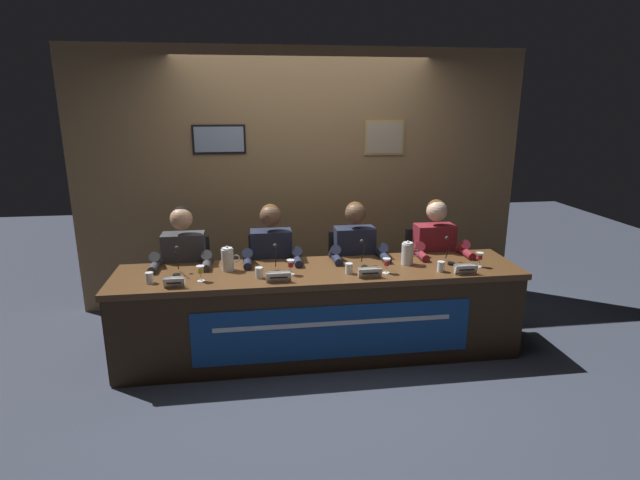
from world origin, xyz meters
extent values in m
plane|color=#383D4C|center=(0.00, 0.00, 0.00)|extent=(12.00, 12.00, 0.00)
cube|color=#937047|center=(0.00, 1.23, 1.30)|extent=(4.53, 0.12, 2.60)
cube|color=black|center=(-0.83, 1.16, 1.73)|extent=(0.51, 0.02, 0.28)
cube|color=#8C99AD|center=(-0.83, 1.15, 1.73)|extent=(0.47, 0.01, 0.24)
cube|color=tan|center=(0.83, 1.16, 1.73)|extent=(0.41, 0.02, 0.35)
cube|color=tan|center=(0.83, 1.15, 1.73)|extent=(0.37, 0.01, 0.31)
cube|color=brown|center=(0.00, 0.00, 0.72)|extent=(3.33, 0.72, 0.05)
cube|color=#342112|center=(0.00, -0.34, 0.35)|extent=(3.27, 0.04, 0.70)
cube|color=#342112|center=(-1.61, 0.00, 0.35)|extent=(0.08, 0.64, 0.70)
cube|color=#342112|center=(1.61, 0.00, 0.35)|extent=(0.08, 0.64, 0.70)
cube|color=#19478C|center=(0.06, -0.36, 0.35)|extent=(2.18, 0.01, 0.44)
cube|color=white|center=(0.06, -0.37, 0.43)|extent=(1.85, 0.00, 0.04)
cylinder|color=black|center=(-1.14, 0.46, 0.01)|extent=(0.44, 0.44, 0.02)
cylinder|color=black|center=(-1.14, 0.46, 0.22)|extent=(0.05, 0.05, 0.40)
cube|color=#232328|center=(-1.14, 0.46, 0.44)|extent=(0.44, 0.44, 0.03)
cube|color=#232328|center=(-1.14, 0.66, 0.67)|extent=(0.40, 0.05, 0.44)
cylinder|color=black|center=(-1.24, 0.11, 0.23)|extent=(0.10, 0.10, 0.45)
cylinder|color=black|center=(-1.04, 0.11, 0.23)|extent=(0.10, 0.10, 0.45)
cylinder|color=black|center=(-1.24, 0.26, 0.50)|extent=(0.13, 0.34, 0.13)
cylinder|color=black|center=(-1.04, 0.26, 0.50)|extent=(0.13, 0.34, 0.13)
cube|color=#38383D|center=(-1.14, 0.43, 0.74)|extent=(0.36, 0.20, 0.48)
sphere|color=tan|center=(-1.14, 0.41, 1.12)|extent=(0.19, 0.19, 0.19)
sphere|color=black|center=(-1.14, 0.43, 1.13)|extent=(0.17, 0.17, 0.17)
cylinder|color=#38383D|center=(-1.35, 0.33, 0.76)|extent=(0.09, 0.30, 0.25)
cylinder|color=#38383D|center=(-0.93, 0.33, 0.76)|extent=(0.09, 0.30, 0.25)
cylinder|color=#38383D|center=(-1.35, 0.17, 0.78)|extent=(0.07, 0.24, 0.07)
cylinder|color=#38383D|center=(-0.93, 0.17, 0.78)|extent=(0.07, 0.24, 0.07)
cube|color=white|center=(-1.13, -0.28, 0.79)|extent=(0.15, 0.03, 0.08)
cube|color=white|center=(-1.13, -0.24, 0.79)|extent=(0.15, 0.03, 0.08)
cube|color=black|center=(-1.13, -0.28, 0.79)|extent=(0.11, 0.01, 0.01)
cylinder|color=white|center=(-0.95, -0.15, 0.75)|extent=(0.06, 0.06, 0.00)
cylinder|color=white|center=(-0.95, -0.15, 0.78)|extent=(0.01, 0.01, 0.05)
cone|color=white|center=(-0.95, -0.15, 0.84)|extent=(0.06, 0.06, 0.06)
cylinder|color=yellow|center=(-0.95, -0.15, 0.83)|extent=(0.04, 0.04, 0.04)
cylinder|color=silver|center=(-1.33, -0.14, 0.79)|extent=(0.06, 0.06, 0.08)
cylinder|color=silver|center=(-1.33, -0.14, 0.77)|extent=(0.05, 0.05, 0.05)
cylinder|color=black|center=(-1.15, -0.02, 0.76)|extent=(0.06, 0.06, 0.02)
cylinder|color=black|center=(-1.15, 0.04, 0.86)|extent=(0.01, 0.13, 0.18)
sphere|color=#2D2D2D|center=(-1.15, 0.11, 0.95)|extent=(0.03, 0.03, 0.03)
cylinder|color=black|center=(-0.38, 0.46, 0.01)|extent=(0.44, 0.44, 0.02)
cylinder|color=black|center=(-0.38, 0.46, 0.22)|extent=(0.05, 0.05, 0.40)
cube|color=#232328|center=(-0.38, 0.46, 0.44)|extent=(0.44, 0.44, 0.03)
cube|color=#232328|center=(-0.38, 0.66, 0.67)|extent=(0.40, 0.05, 0.44)
cylinder|color=black|center=(-0.48, 0.11, 0.23)|extent=(0.10, 0.10, 0.45)
cylinder|color=black|center=(-0.28, 0.11, 0.23)|extent=(0.10, 0.10, 0.45)
cylinder|color=black|center=(-0.48, 0.26, 0.50)|extent=(0.13, 0.34, 0.13)
cylinder|color=black|center=(-0.28, 0.26, 0.50)|extent=(0.13, 0.34, 0.13)
cube|color=#1E2338|center=(-0.38, 0.43, 0.74)|extent=(0.36, 0.20, 0.48)
sphere|color=brown|center=(-0.38, 0.41, 1.12)|extent=(0.19, 0.19, 0.19)
sphere|color=#593819|center=(-0.38, 0.43, 1.13)|extent=(0.17, 0.17, 0.17)
cylinder|color=#1E2338|center=(-0.59, 0.33, 0.76)|extent=(0.09, 0.30, 0.25)
cylinder|color=#1E2338|center=(-0.17, 0.33, 0.76)|extent=(0.09, 0.30, 0.25)
cylinder|color=#1E2338|center=(-0.59, 0.17, 0.78)|extent=(0.07, 0.24, 0.07)
cylinder|color=#1E2338|center=(-0.17, 0.17, 0.78)|extent=(0.07, 0.24, 0.07)
cube|color=white|center=(-0.36, -0.27, 0.79)|extent=(0.19, 0.03, 0.08)
cube|color=white|center=(-0.36, -0.23, 0.79)|extent=(0.19, 0.03, 0.08)
cube|color=black|center=(-0.36, -0.27, 0.79)|extent=(0.13, 0.01, 0.01)
cylinder|color=white|center=(-0.25, -0.10, 0.75)|extent=(0.06, 0.06, 0.00)
cylinder|color=white|center=(-0.25, -0.10, 0.78)|extent=(0.01, 0.01, 0.05)
cone|color=white|center=(-0.25, -0.10, 0.84)|extent=(0.06, 0.06, 0.06)
cylinder|color=#B21E2D|center=(-0.25, -0.10, 0.83)|extent=(0.04, 0.04, 0.04)
cylinder|color=silver|center=(-0.50, -0.14, 0.79)|extent=(0.06, 0.06, 0.08)
cylinder|color=silver|center=(-0.50, -0.14, 0.77)|extent=(0.05, 0.05, 0.05)
cylinder|color=black|center=(-0.36, -0.06, 0.76)|extent=(0.06, 0.06, 0.02)
cylinder|color=black|center=(-0.36, 0.00, 0.86)|extent=(0.01, 0.13, 0.18)
sphere|color=#2D2D2D|center=(-0.36, 0.06, 0.95)|extent=(0.03, 0.03, 0.03)
cylinder|color=black|center=(0.38, 0.46, 0.01)|extent=(0.44, 0.44, 0.02)
cylinder|color=black|center=(0.38, 0.46, 0.22)|extent=(0.05, 0.05, 0.40)
cube|color=#232328|center=(0.38, 0.46, 0.44)|extent=(0.44, 0.44, 0.03)
cube|color=#232328|center=(0.38, 0.66, 0.67)|extent=(0.40, 0.05, 0.44)
cylinder|color=black|center=(0.28, 0.11, 0.23)|extent=(0.10, 0.10, 0.45)
cylinder|color=black|center=(0.48, 0.11, 0.23)|extent=(0.10, 0.10, 0.45)
cylinder|color=black|center=(0.28, 0.26, 0.50)|extent=(0.13, 0.34, 0.13)
cylinder|color=black|center=(0.48, 0.26, 0.50)|extent=(0.13, 0.34, 0.13)
cube|color=#1E2338|center=(0.38, 0.43, 0.74)|extent=(0.36, 0.20, 0.48)
sphere|color=brown|center=(0.38, 0.41, 1.12)|extent=(0.19, 0.19, 0.19)
sphere|color=#593819|center=(0.38, 0.43, 1.13)|extent=(0.17, 0.17, 0.17)
cylinder|color=#1E2338|center=(0.17, 0.33, 0.76)|extent=(0.09, 0.30, 0.25)
cylinder|color=#1E2338|center=(0.59, 0.33, 0.76)|extent=(0.09, 0.30, 0.25)
cylinder|color=#1E2338|center=(0.17, 0.17, 0.78)|extent=(0.07, 0.24, 0.07)
cylinder|color=#1E2338|center=(0.59, 0.17, 0.78)|extent=(0.07, 0.24, 0.07)
cube|color=white|center=(0.36, -0.27, 0.79)|extent=(0.19, 0.03, 0.08)
cube|color=white|center=(0.36, -0.23, 0.79)|extent=(0.19, 0.03, 0.08)
cube|color=black|center=(0.36, -0.27, 0.79)|extent=(0.13, 0.01, 0.01)
cylinder|color=white|center=(0.51, -0.17, 0.75)|extent=(0.06, 0.06, 0.00)
cylinder|color=white|center=(0.51, -0.17, 0.78)|extent=(0.01, 0.01, 0.05)
cone|color=white|center=(0.51, -0.17, 0.84)|extent=(0.06, 0.06, 0.06)
cylinder|color=#B21E2D|center=(0.51, -0.17, 0.83)|extent=(0.04, 0.04, 0.04)
cylinder|color=silver|center=(0.22, -0.14, 0.79)|extent=(0.06, 0.06, 0.08)
cylinder|color=silver|center=(0.22, -0.14, 0.77)|extent=(0.05, 0.05, 0.05)
cylinder|color=black|center=(0.37, -0.03, 0.76)|extent=(0.06, 0.06, 0.02)
cylinder|color=black|center=(0.37, 0.03, 0.86)|extent=(0.01, 0.13, 0.18)
sphere|color=#2D2D2D|center=(0.37, 0.09, 0.95)|extent=(0.03, 0.03, 0.03)
cylinder|color=black|center=(1.14, 0.46, 0.01)|extent=(0.44, 0.44, 0.02)
cylinder|color=black|center=(1.14, 0.46, 0.22)|extent=(0.05, 0.05, 0.40)
cube|color=#232328|center=(1.14, 0.46, 0.44)|extent=(0.44, 0.44, 0.03)
cube|color=#232328|center=(1.14, 0.66, 0.67)|extent=(0.40, 0.05, 0.44)
cylinder|color=black|center=(1.04, 0.11, 0.23)|extent=(0.10, 0.10, 0.45)
cylinder|color=black|center=(1.24, 0.11, 0.23)|extent=(0.10, 0.10, 0.45)
cylinder|color=black|center=(1.04, 0.26, 0.50)|extent=(0.13, 0.34, 0.13)
cylinder|color=black|center=(1.24, 0.26, 0.50)|extent=(0.13, 0.34, 0.13)
cube|color=maroon|center=(1.14, 0.43, 0.74)|extent=(0.36, 0.20, 0.48)
sphere|color=beige|center=(1.14, 0.41, 1.12)|extent=(0.19, 0.19, 0.19)
sphere|color=#593819|center=(1.14, 0.43, 1.13)|extent=(0.17, 0.17, 0.17)
cylinder|color=maroon|center=(0.93, 0.33, 0.76)|extent=(0.09, 0.30, 0.25)
cylinder|color=maroon|center=(1.35, 0.33, 0.76)|extent=(0.09, 0.30, 0.25)
cylinder|color=maroon|center=(0.93, 0.17, 0.78)|extent=(0.07, 0.24, 0.07)
cylinder|color=maroon|center=(1.35, 0.17, 0.78)|extent=(0.07, 0.24, 0.07)
cube|color=white|center=(1.14, -0.29, 0.79)|extent=(0.18, 0.03, 0.08)
cube|color=white|center=(1.14, -0.26, 0.79)|extent=(0.18, 0.03, 0.08)
cube|color=black|center=(1.14, -0.30, 0.79)|extent=(0.13, 0.01, 0.01)
cylinder|color=white|center=(1.32, -0.12, 0.75)|extent=(0.06, 0.06, 0.00)
cylinder|color=white|center=(1.32, -0.12, 0.78)|extent=(0.01, 0.01, 0.05)
cone|color=white|center=(1.32, -0.12, 0.84)|extent=(0.06, 0.06, 0.06)
cylinder|color=#B21E2D|center=(1.32, -0.12, 0.83)|extent=(0.04, 0.04, 0.04)
cylinder|color=silver|center=(0.96, -0.19, 0.79)|extent=(0.06, 0.06, 0.08)
cylinder|color=silver|center=(0.96, -0.19, 0.77)|extent=(0.05, 0.05, 0.05)
cylinder|color=black|center=(1.12, -0.04, 0.76)|extent=(0.06, 0.06, 0.02)
cylinder|color=black|center=(1.12, 0.03, 0.86)|extent=(0.01, 0.13, 0.18)
sphere|color=#2D2D2D|center=(1.12, 0.09, 0.95)|extent=(0.03, 0.03, 0.03)
cylinder|color=silver|center=(-0.75, 0.08, 0.84)|extent=(0.10, 0.10, 0.18)
cylinder|color=silver|center=(-0.75, 0.08, 0.93)|extent=(0.08, 0.09, 0.01)
sphere|color=silver|center=(-0.75, 0.08, 0.95)|extent=(0.02, 0.02, 0.02)
torus|color=silver|center=(-0.68, 0.08, 0.85)|extent=(0.07, 0.01, 0.07)
cylinder|color=silver|center=(0.75, 0.03, 0.84)|extent=(0.10, 0.10, 0.18)
cylinder|color=silver|center=(0.75, 0.03, 0.93)|extent=(0.08, 0.09, 0.01)
sphere|color=silver|center=(0.75, 0.03, 0.95)|extent=(0.02, 0.02, 0.02)
torus|color=silver|center=(0.82, 0.03, 0.85)|extent=(0.07, 0.01, 0.07)
camera|label=1|loc=(-0.55, -3.86, 2.07)|focal=28.08mm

